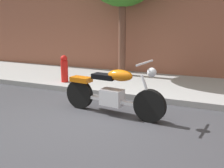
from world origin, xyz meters
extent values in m
plane|color=#38383D|center=(0.00, 0.00, 0.00)|extent=(60.00, 60.00, 0.00)
cube|color=#999999|center=(0.00, 2.94, 0.07)|extent=(20.86, 2.85, 0.14)
cylinder|color=black|center=(0.98, 0.34, 0.31)|extent=(0.63, 0.18, 0.62)
cylinder|color=black|center=(-0.62, 0.51, 0.31)|extent=(0.63, 0.18, 0.62)
cube|color=silver|center=(0.18, 0.43, 0.36)|extent=(0.47, 0.33, 0.32)
cube|color=silver|center=(0.18, 0.43, 0.29)|extent=(1.44, 0.24, 0.06)
ellipsoid|color=#D1660C|center=(0.36, 0.41, 0.82)|extent=(0.55, 0.31, 0.22)
cube|color=black|center=(0.00, 0.45, 0.76)|extent=(0.50, 0.29, 0.10)
cube|color=#D1660C|center=(-0.57, 0.51, 0.64)|extent=(0.46, 0.29, 0.10)
cylinder|color=silver|center=(0.92, 0.35, 0.59)|extent=(0.27, 0.08, 0.58)
cylinder|color=silver|center=(0.86, 0.35, 1.10)|extent=(0.11, 0.70, 0.04)
sphere|color=silver|center=(1.00, 0.34, 0.94)|extent=(0.17, 0.17, 0.17)
cylinder|color=silver|center=(-0.05, 0.61, 0.26)|extent=(0.81, 0.18, 0.09)
cylinder|color=brown|center=(-0.93, 3.68, 1.40)|extent=(0.23, 0.23, 2.80)
cylinder|color=red|center=(-2.03, 2.02, 0.38)|extent=(0.20, 0.20, 0.75)
sphere|color=red|center=(-2.03, 2.02, 0.81)|extent=(0.19, 0.19, 0.19)
camera|label=1|loc=(2.24, -4.16, 1.81)|focal=42.29mm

